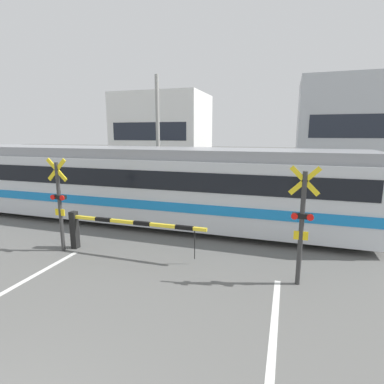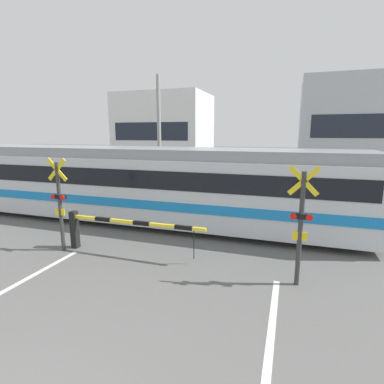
{
  "view_description": "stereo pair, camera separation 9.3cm",
  "coord_description": "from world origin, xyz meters",
  "px_view_note": "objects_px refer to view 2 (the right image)",
  "views": [
    {
      "loc": [
        3.0,
        -1.01,
        3.54
      ],
      "look_at": [
        0.0,
        8.37,
        1.6
      ],
      "focal_mm": 28.0,
      "sensor_mm": 36.0,
      "label": 1
    },
    {
      "loc": [
        3.09,
        -0.98,
        3.54
      ],
      "look_at": [
        0.0,
        8.37,
        1.6
      ],
      "focal_mm": 28.0,
      "sensor_mm": 36.0,
      "label": 2
    }
  ],
  "objects_px": {
    "commuter_train": "(126,181)",
    "crossing_signal_left": "(60,201)",
    "pedestrian": "(247,184)",
    "crossing_barrier_far": "(264,196)",
    "crossing_signal_right": "(301,222)",
    "crossing_barrier_near": "(106,226)"
  },
  "relations": [
    {
      "from": "commuter_train",
      "to": "crossing_signal_left",
      "type": "relative_size",
      "value": 6.46
    },
    {
      "from": "crossing_signal_left",
      "to": "pedestrian",
      "type": "bearing_deg",
      "value": 61.58
    },
    {
      "from": "crossing_signal_left",
      "to": "crossing_barrier_far",
      "type": "bearing_deg",
      "value": 49.62
    },
    {
      "from": "crossing_barrier_far",
      "to": "crossing_signal_right",
      "type": "xyz_separation_m",
      "value": [
        1.35,
        -6.38,
        0.75
      ]
    },
    {
      "from": "commuter_train",
      "to": "crossing_signal_right",
      "type": "bearing_deg",
      "value": -28.55
    },
    {
      "from": "crossing_barrier_near",
      "to": "pedestrian",
      "type": "height_order",
      "value": "pedestrian"
    },
    {
      "from": "commuter_train",
      "to": "pedestrian",
      "type": "relative_size",
      "value": 10.61
    },
    {
      "from": "commuter_train",
      "to": "crossing_barrier_near",
      "type": "bearing_deg",
      "value": -69.86
    },
    {
      "from": "crossing_barrier_far",
      "to": "commuter_train",
      "type": "bearing_deg",
      "value": -152.35
    },
    {
      "from": "crossing_barrier_near",
      "to": "crossing_signal_right",
      "type": "xyz_separation_m",
      "value": [
        5.42,
        -0.31,
        0.75
      ]
    },
    {
      "from": "crossing_signal_right",
      "to": "pedestrian",
      "type": "height_order",
      "value": "crossing_signal_right"
    },
    {
      "from": "commuter_train",
      "to": "crossing_barrier_far",
      "type": "relative_size",
      "value": 4.2
    },
    {
      "from": "crossing_signal_left",
      "to": "pedestrian",
      "type": "xyz_separation_m",
      "value": [
        4.43,
        8.18,
        -0.56
      ]
    },
    {
      "from": "crossing_barrier_far",
      "to": "crossing_signal_left",
      "type": "distance_m",
      "value": 8.4
    },
    {
      "from": "commuter_train",
      "to": "crossing_barrier_near",
      "type": "height_order",
      "value": "commuter_train"
    },
    {
      "from": "crossing_signal_left",
      "to": "pedestrian",
      "type": "relative_size",
      "value": 1.64
    },
    {
      "from": "crossing_barrier_near",
      "to": "crossing_barrier_far",
      "type": "distance_m",
      "value": 7.31
    },
    {
      "from": "crossing_barrier_far",
      "to": "crossing_barrier_near",
      "type": "bearing_deg",
      "value": -123.84
    },
    {
      "from": "commuter_train",
      "to": "crossing_barrier_near",
      "type": "xyz_separation_m",
      "value": [
        1.21,
        -3.3,
        -0.79
      ]
    },
    {
      "from": "crossing_signal_right",
      "to": "pedestrian",
      "type": "relative_size",
      "value": 1.64
    },
    {
      "from": "crossing_signal_left",
      "to": "crossing_signal_right",
      "type": "distance_m",
      "value": 6.78
    },
    {
      "from": "commuter_train",
      "to": "crossing_signal_right",
      "type": "relative_size",
      "value": 6.46
    }
  ]
}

